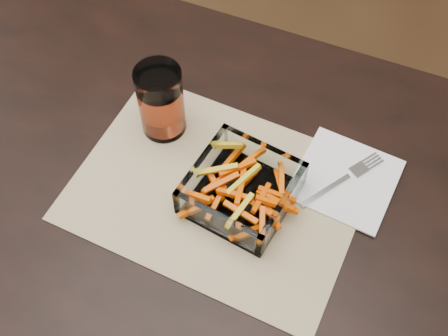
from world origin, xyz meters
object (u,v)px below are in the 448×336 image
Objects in this scene: glass_bowl at (241,190)px; tumbler at (161,103)px; fork at (345,178)px; dining_table at (147,223)px.

glass_bowl is 0.20m from tumbler.
fork is at bearing 2.64° from tumbler.
fork reaches higher than dining_table.
glass_bowl is 1.28× the size of tumbler.
dining_table is 0.35m from fork.
dining_table is 9.30× the size of glass_bowl.
dining_table is at bearing -79.01° from tumbler.
dining_table is 0.20m from glass_bowl.
glass_bowl is at bearing -113.00° from fork.
glass_bowl is at bearing 22.58° from dining_table.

